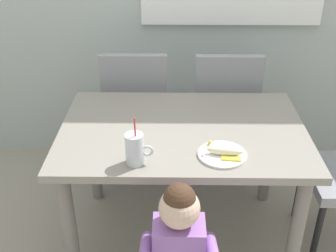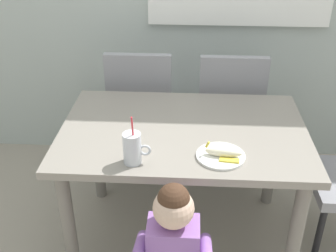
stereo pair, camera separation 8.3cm
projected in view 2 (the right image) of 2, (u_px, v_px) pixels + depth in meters
ground_plane at (181, 234)px, 2.56m from camera, size 24.00×24.00×0.00m
dining_table at (183, 146)px, 2.24m from camera, size 1.28×0.86×0.75m
dining_chair_left at (142, 107)px, 2.86m from camera, size 0.44×0.44×0.96m
dining_chair_right at (229, 110)px, 2.82m from camera, size 0.44×0.44×0.96m
toddler_standing at (173, 245)px, 1.78m from camera, size 0.33×0.24×0.84m
milk_cup at (133, 150)px, 1.89m from camera, size 0.13×0.08×0.25m
snack_plate at (221, 156)px, 1.95m from camera, size 0.23×0.23×0.01m
peeled_banana at (224, 153)px, 1.93m from camera, size 0.17×0.12×0.07m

